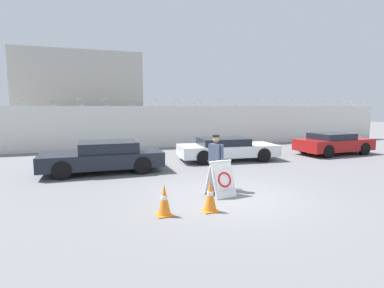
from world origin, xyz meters
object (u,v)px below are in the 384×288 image
traffic_cone_near (164,200)px  parked_car_rear_sedan (226,148)px  barricade_sign (221,178)px  security_guard (216,159)px  traffic_cone_mid (210,196)px  parked_car_front_coupe (104,156)px  parked_car_far_side (333,143)px

traffic_cone_near → parked_car_rear_sedan: 7.95m
barricade_sign → security_guard: security_guard is taller
traffic_cone_mid → parked_car_front_coupe: 6.08m
parked_car_rear_sedan → parked_car_far_side: bearing=3.6°
traffic_cone_mid → parked_car_rear_sedan: size_ratio=0.16×
traffic_cone_mid → parked_car_far_side: (9.88, 6.40, 0.22)m
traffic_cone_near → security_guard: bearing=40.7°
traffic_cone_mid → parked_car_far_side: bearing=32.9°
barricade_sign → parked_car_far_side: size_ratio=0.24×
barricade_sign → parked_car_rear_sedan: bearing=53.6°
barricade_sign → traffic_cone_near: bearing=-161.5°
parked_car_rear_sedan → traffic_cone_mid: bearing=-113.2°
parked_car_far_side → barricade_sign: bearing=-153.9°
barricade_sign → parked_car_far_side: bearing=20.1°
traffic_cone_near → barricade_sign: bearing=28.5°
security_guard → parked_car_far_side: 10.06m
barricade_sign → parked_car_far_side: 10.51m
traffic_cone_near → parked_car_front_coupe: parked_car_front_coupe is taller
parked_car_front_coupe → parked_car_rear_sedan: parked_car_front_coupe is taller
parked_car_front_coupe → traffic_cone_mid: bearing=112.2°
barricade_sign → parked_car_front_coupe: bearing=114.8°
traffic_cone_near → parked_car_far_side: parked_car_far_side is taller
traffic_cone_near → traffic_cone_mid: bearing=-3.2°
traffic_cone_near → parked_car_far_side: size_ratio=0.18×
traffic_cone_mid → parked_car_front_coupe: size_ratio=0.17×
security_guard → traffic_cone_mid: (-0.92, -1.84, -0.56)m
traffic_cone_near → parked_car_far_side: bearing=29.8°
security_guard → parked_car_far_side: size_ratio=0.40×
barricade_sign → parked_car_front_coupe: (-3.12, 4.49, 0.11)m
traffic_cone_mid → parked_car_rear_sedan: (3.47, 6.53, 0.18)m
traffic_cone_mid → barricade_sign: bearing=54.7°
parked_car_far_side → traffic_cone_near: bearing=-154.2°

